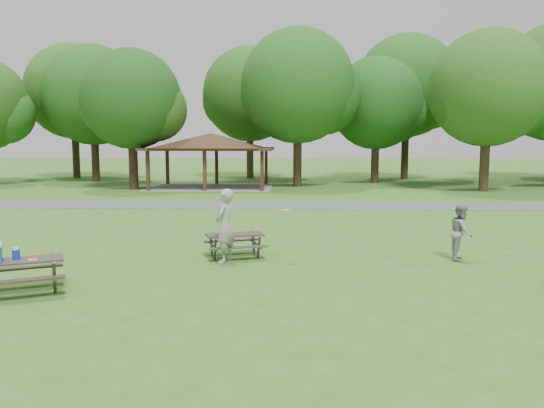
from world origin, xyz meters
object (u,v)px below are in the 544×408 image
(frisbee_catcher, at_px, (461,232))
(frisbee_thrower, at_px, (225,226))
(picnic_table_middle, at_px, (235,239))
(picnic_table_near, at_px, (10,263))

(frisbee_catcher, bearing_deg, frisbee_thrower, 113.39)
(picnic_table_middle, bearing_deg, frisbee_catcher, -0.67)
(picnic_table_near, bearing_deg, frisbee_catcher, 19.37)
(picnic_table_middle, bearing_deg, frisbee_thrower, -110.00)
(frisbee_thrower, xyz_separation_m, frisbee_catcher, (6.52, 0.49, -0.22))
(frisbee_catcher, bearing_deg, picnic_table_middle, 108.45)
(frisbee_thrower, height_order, frisbee_catcher, frisbee_thrower)
(picnic_table_middle, distance_m, frisbee_thrower, 0.77)
(picnic_table_near, height_order, picnic_table_middle, picnic_table_near)
(picnic_table_near, distance_m, frisbee_thrower, 5.35)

